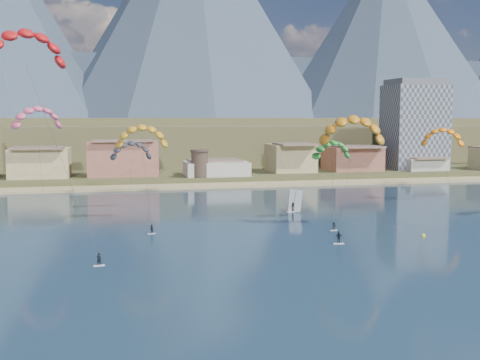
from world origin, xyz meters
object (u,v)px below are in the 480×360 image
at_px(kitesurfer_orange, 352,126).
at_px(buoy, 423,236).
at_px(kitesurfer_red, 25,42).
at_px(kitesurfer_green, 332,147).
at_px(watchtower, 200,163).
at_px(windsurfer, 294,205).
at_px(apartment_tower, 415,125).
at_px(kitesurfer_yellow, 142,133).

distance_m(kitesurfer_orange, buoy, 23.58).
xyz_separation_m(kitesurfer_red, kitesurfer_orange, (55.58, 9.69, -12.42)).
bearing_deg(kitesurfer_green, watchtower, 103.57).
bearing_deg(watchtower, windsurfer, -77.88).
distance_m(apartment_tower, windsurfer, 99.76).
relative_size(kitesurfer_orange, windsurfer, 5.04).
relative_size(apartment_tower, kitesurfer_yellow, 1.46).
height_order(watchtower, kitesurfer_red, kitesurfer_red).
bearing_deg(kitesurfer_orange, watchtower, 102.90).
bearing_deg(windsurfer, kitesurfer_yellow, -172.93).
height_order(windsurfer, buoy, windsurfer).
bearing_deg(buoy, watchtower, 106.80).
bearing_deg(kitesurfer_orange, kitesurfer_yellow, 158.59).
bearing_deg(buoy, kitesurfer_orange, 128.96).
bearing_deg(windsurfer, kitesurfer_green, -69.23).
height_order(watchtower, windsurfer, watchtower).
height_order(apartment_tower, kitesurfer_green, apartment_tower).
xyz_separation_m(kitesurfer_red, kitesurfer_green, (54.65, 17.43, -16.84)).
distance_m(kitesurfer_orange, kitesurfer_green, 8.97).
relative_size(kitesurfer_yellow, kitesurfer_orange, 0.90).
xyz_separation_m(watchtower, windsurfer, (12.34, -57.48, -4.84)).
height_order(kitesurfer_orange, kitesurfer_green, kitesurfer_orange).
xyz_separation_m(kitesurfer_green, buoy, (9.81, -18.72, -14.46)).
height_order(watchtower, kitesurfer_orange, kitesurfer_orange).
bearing_deg(kitesurfer_yellow, kitesurfer_red, -126.02).
bearing_deg(kitesurfer_yellow, watchtower, 71.76).
distance_m(watchtower, kitesurfer_green, 71.03).
bearing_deg(windsurfer, kitesurfer_red, -150.50).
bearing_deg(kitesurfer_yellow, windsurfer, 7.07).
distance_m(kitesurfer_yellow, buoy, 56.05).
distance_m(kitesurfer_red, kitesurfer_green, 59.78).
relative_size(apartment_tower, kitesurfer_red, 0.91).
relative_size(kitesurfer_red, kitesurfer_green, 1.95).
relative_size(watchtower, kitesurfer_yellow, 0.39).
bearing_deg(apartment_tower, kitesurfer_red, -139.74).
height_order(kitesurfer_orange, windsurfer, kitesurfer_orange).
xyz_separation_m(watchtower, kitesurfer_green, (16.55, -68.59, 8.22)).
distance_m(kitesurfer_yellow, kitesurfer_orange, 40.60).
bearing_deg(kitesurfer_red, kitesurfer_orange, 9.89).
height_order(apartment_tower, watchtower, apartment_tower).
xyz_separation_m(kitesurfer_red, windsurfer, (50.43, 28.54, -29.90)).
distance_m(kitesurfer_red, kitesurfer_orange, 57.77).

